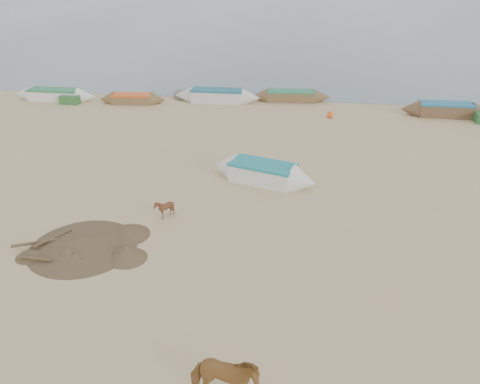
{
  "coord_description": "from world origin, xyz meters",
  "views": [
    {
      "loc": [
        2.38,
        -13.4,
        9.78
      ],
      "look_at": [
        0.0,
        4.0,
        1.0
      ],
      "focal_mm": 35.0,
      "sensor_mm": 36.0,
      "label": 1
    }
  ],
  "objects": [
    {
      "name": "ground",
      "position": [
        0.0,
        0.0,
        0.0
      ],
      "size": [
        140.0,
        140.0,
        0.0
      ],
      "primitive_type": "plane",
      "color": "tan",
      "rests_on": "ground"
    },
    {
      "name": "sea",
      "position": [
        0.0,
        82.0,
        0.01
      ],
      "size": [
        160.0,
        160.0,
        0.0
      ],
      "primitive_type": "plane",
      "color": "slate",
      "rests_on": "ground"
    },
    {
      "name": "cow_adult",
      "position": [
        0.92,
        -5.55,
        0.75
      ],
      "size": [
        1.79,
        0.85,
        1.5
      ],
      "primitive_type": "imported",
      "rotation": [
        0.0,
        0.0,
        1.55
      ],
      "color": "olive",
      "rests_on": "ground"
    },
    {
      "name": "calf_front",
      "position": [
        -3.1,
        3.18,
        0.43
      ],
      "size": [
        0.84,
        0.77,
        0.85
      ],
      "primitive_type": "imported",
      "rotation": [
        0.0,
        0.0,
        -1.46
      ],
      "color": "#582D1B",
      "rests_on": "ground"
    },
    {
      "name": "near_canoe",
      "position": [
        0.67,
        7.28,
        0.48
      ],
      "size": [
        5.52,
        3.04,
        0.95
      ],
      "primitive_type": null,
      "rotation": [
        0.0,
        0.0,
        -0.31
      ],
      "color": "white",
      "rests_on": "ground"
    },
    {
      "name": "debris_pile",
      "position": [
        -5.52,
        0.54,
        0.22
      ],
      "size": [
        4.27,
        4.27,
        0.43
      ],
      "primitive_type": "cone",
      "rotation": [
        0.0,
        0.0,
        -0.05
      ],
      "color": "brown",
      "rests_on": "ground"
    },
    {
      "name": "waterline_canoes",
      "position": [
        3.6,
        20.44,
        0.44
      ],
      "size": [
        47.23,
        3.89,
        0.98
      ],
      "color": "white",
      "rests_on": "ground"
    },
    {
      "name": "beach_clutter",
      "position": [
        3.36,
        19.73,
        0.3
      ],
      "size": [
        42.58,
        4.37,
        0.64
      ],
      "color": "#2F662E",
      "rests_on": "ground"
    }
  ]
}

